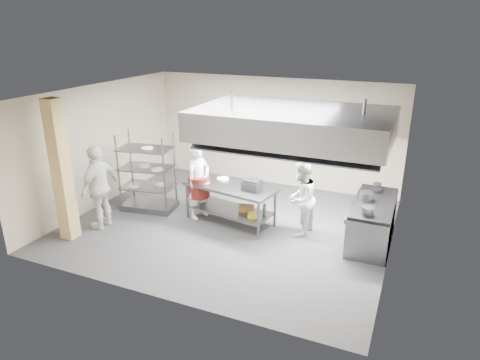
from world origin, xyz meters
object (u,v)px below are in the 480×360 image
at_px(chef_head, 199,181).
at_px(griddle, 252,185).
at_px(island, 230,204).
at_px(stockpot, 366,196).
at_px(chef_line, 301,199).
at_px(pass_rack, 147,172).
at_px(chef_plating, 100,187).
at_px(cooking_range, 372,223).

relative_size(chef_head, griddle, 4.45).
relative_size(island, stockpot, 7.69).
xyz_separation_m(island, stockpot, (2.94, 0.33, 0.54)).
bearing_deg(island, chef_line, 11.85).
distance_m(chef_head, stockpot, 3.76).
relative_size(chef_line, stockpot, 6.04).
xyz_separation_m(pass_rack, chef_line, (3.81, 0.15, -0.13)).
height_order(chef_line, griddle, chef_line).
bearing_deg(pass_rack, griddle, -7.31).
height_order(island, chef_plating, chef_plating).
height_order(island, chef_line, chef_line).
bearing_deg(chef_line, chef_plating, -64.01).
height_order(cooking_range, chef_head, chef_head).
bearing_deg(island, cooking_range, 16.47).
xyz_separation_m(island, chef_head, (-0.80, -0.02, 0.44)).
bearing_deg(cooking_range, chef_line, -168.52).
relative_size(island, chef_plating, 1.11).
xyz_separation_m(chef_line, chef_plating, (-4.20, -1.39, 0.12)).
bearing_deg(cooking_range, chef_head, -174.58).
relative_size(cooking_range, chef_line, 1.21).
bearing_deg(stockpot, chef_line, -168.02).
xyz_separation_m(chef_line, griddle, (-1.09, -0.07, 0.18)).
distance_m(chef_head, chef_plating, 2.21).
bearing_deg(chef_line, island, -80.53).
relative_size(island, chef_line, 1.27).
distance_m(island, chef_line, 1.68).
relative_size(pass_rack, chef_head, 1.08).
distance_m(chef_line, stockpot, 1.34).
bearing_deg(griddle, island, -172.88).
xyz_separation_m(island, chef_plating, (-2.56, -1.34, 0.50)).
bearing_deg(griddle, chef_head, -170.98).
xyz_separation_m(pass_rack, stockpot, (5.11, 0.42, 0.04)).
height_order(chef_line, chef_plating, chef_plating).
height_order(chef_head, stockpot, chef_head).
height_order(chef_plating, stockpot, chef_plating).
distance_m(island, stockpot, 3.01).
bearing_deg(cooking_range, chef_plating, -163.39).
bearing_deg(pass_rack, stockpot, -4.18).
bearing_deg(pass_rack, chef_plating, -116.37).
height_order(cooking_range, stockpot, stockpot).
bearing_deg(chef_head, chef_plating, 143.78).
relative_size(chef_plating, griddle, 4.76).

